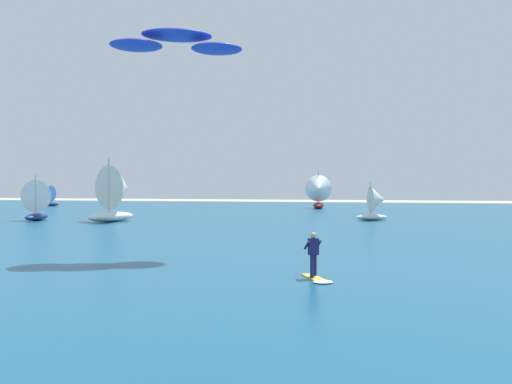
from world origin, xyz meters
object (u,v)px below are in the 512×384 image
sailboat_center_horizon (376,203)px  sailboat_far_right (318,191)px  kite (177,42)px  sailboat_far_left (48,196)px  sailboat_leading (117,193)px  sailboat_heeled_over (39,199)px  kitesurfer (315,262)px

sailboat_center_horizon → sailboat_far_right: size_ratio=0.69×
kite → sailboat_center_horizon: size_ratio=1.88×
kite → sailboat_far_left: (-36.74, 47.15, -8.67)m
kite → sailboat_leading: bearing=122.4°
sailboat_leading → sailboat_far_right: size_ratio=1.11×
sailboat_far_left → sailboat_center_horizon: bearing=-24.8°
sailboat_heeled_over → sailboat_leading: bearing=-0.7°
kite → sailboat_heeled_over: 29.65m
kite → sailboat_far_left: size_ratio=1.92×
sailboat_center_horizon → sailboat_far_right: (-6.63, 21.21, 0.72)m
sailboat_leading → sailboat_center_horizon: bearing=13.2°
sailboat_far_left → kite: bearing=-52.1°
sailboat_heeled_over → sailboat_far_right: bearing=47.4°
sailboat_far_left → sailboat_leading: 36.55m
sailboat_center_horizon → sailboat_leading: size_ratio=0.62×
kitesurfer → sailboat_leading: 31.89m
sailboat_far_left → sailboat_far_right: sailboat_far_right is taller
sailboat_far_left → sailboat_leading: (24.20, -27.37, 1.02)m
kitesurfer → kite: size_ratio=0.30×
kitesurfer → sailboat_leading: bearing=127.9°
kite → sailboat_leading: kite is taller
sailboat_heeled_over → sailboat_center_horizon: size_ratio=1.19×
sailboat_center_horizon → sailboat_leading: (-23.21, -5.43, 0.98)m
kitesurfer → kite: kite is taller
kite → sailboat_heeled_over: kite is taller
kitesurfer → sailboat_far_left: (-43.76, 52.47, 0.98)m
kitesurfer → sailboat_center_horizon: bearing=83.2°
sailboat_heeled_over → sailboat_leading: sailboat_leading is taller
kitesurfer → sailboat_heeled_over: bearing=137.4°
sailboat_far_left → sailboat_heeled_over: (16.37, -27.27, 0.34)m
kitesurfer → kite: 13.07m
sailboat_far_left → sailboat_leading: sailboat_leading is taller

